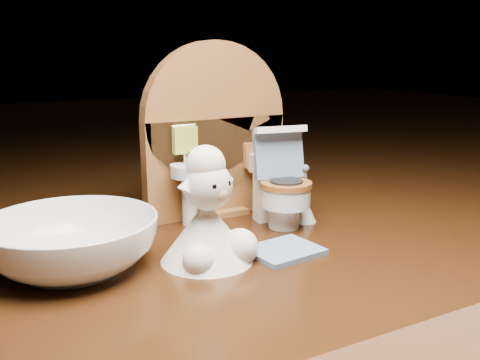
# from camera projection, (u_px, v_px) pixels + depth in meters

# --- Properties ---
(backdrop_panel) EXTENTS (0.13, 0.05, 0.15)m
(backdrop_panel) POSITION_uv_depth(u_px,v_px,m) (214.00, 141.00, 0.46)
(backdrop_panel) COLOR brown
(backdrop_panel) RESTS_ON ground
(toy_toilet) EXTENTS (0.05, 0.06, 0.08)m
(toy_toilet) POSITION_uv_depth(u_px,v_px,m) (281.00, 189.00, 0.44)
(toy_toilet) COLOR white
(toy_toilet) RESTS_ON ground
(bath_mat) EXTENTS (0.05, 0.05, 0.00)m
(bath_mat) POSITION_uv_depth(u_px,v_px,m) (284.00, 251.00, 0.38)
(bath_mat) COLOR slate
(bath_mat) RESTS_ON ground
(toilet_brush) EXTENTS (0.02, 0.02, 0.05)m
(toilet_brush) POSITION_uv_depth(u_px,v_px,m) (304.00, 207.00, 0.45)
(toilet_brush) COLOR white
(toilet_brush) RESTS_ON ground
(plush_lamb) EXTENTS (0.06, 0.06, 0.08)m
(plush_lamb) POSITION_uv_depth(u_px,v_px,m) (209.00, 221.00, 0.36)
(plush_lamb) COLOR white
(plush_lamb) RESTS_ON ground
(ceramic_bowl) EXTENTS (0.14, 0.14, 0.04)m
(ceramic_bowl) POSITION_uv_depth(u_px,v_px,m) (72.00, 244.00, 0.35)
(ceramic_bowl) COLOR white
(ceramic_bowl) RESTS_ON ground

